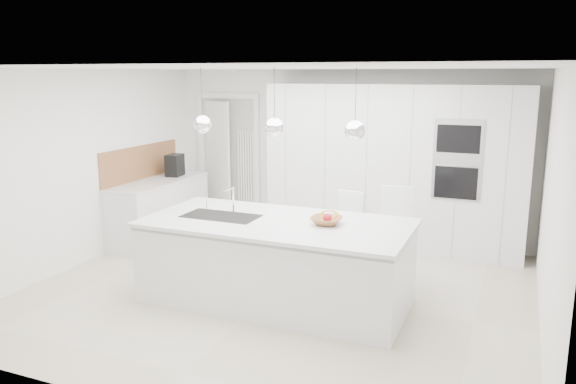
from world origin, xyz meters
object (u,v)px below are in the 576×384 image
at_px(espresso_machine, 175,165).
at_px(fruit_bowl, 326,221).
at_px(bar_stool_left, 347,237).
at_px(bar_stool_right, 393,238).
at_px(island_base, 275,264).

bearing_deg(espresso_machine, fruit_bowl, -39.67).
relative_size(bar_stool_left, bar_stool_right, 0.92).
bearing_deg(island_base, bar_stool_left, 61.29).
xyz_separation_m(espresso_machine, bar_stool_right, (3.59, -0.95, -0.49)).
distance_m(fruit_bowl, espresso_machine, 3.56).
distance_m(espresso_machine, bar_stool_right, 3.75).
xyz_separation_m(island_base, bar_stool_left, (0.52, 0.94, 0.10)).
height_order(fruit_bowl, bar_stool_right, bar_stool_right).
xyz_separation_m(island_base, espresso_machine, (-2.53, 1.92, 0.64)).
relative_size(espresso_machine, bar_stool_left, 0.31).
bearing_deg(espresso_machine, bar_stool_left, -26.94).
height_order(fruit_bowl, bar_stool_left, bar_stool_left).
height_order(fruit_bowl, espresso_machine, espresso_machine).
height_order(espresso_machine, bar_stool_right, espresso_machine).
relative_size(fruit_bowl, bar_stool_left, 0.31).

